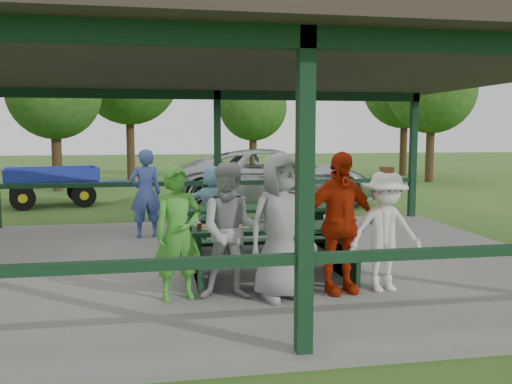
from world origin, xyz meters
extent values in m
plane|color=#34591B|center=(0.00, 0.00, 0.00)|extent=(90.00, 90.00, 0.00)
cube|color=slate|center=(0.00, 0.00, 0.05)|extent=(10.00, 8.00, 0.10)
cube|color=black|center=(0.00, -3.80, 1.60)|extent=(0.15, 0.15, 3.00)
cube|color=black|center=(0.00, 3.80, 1.60)|extent=(0.15, 0.15, 3.00)
cube|color=black|center=(4.80, 3.80, 1.60)|extent=(0.15, 0.15, 3.00)
cube|color=black|center=(-2.40, -3.80, 1.00)|extent=(4.65, 0.10, 0.10)
cube|color=black|center=(-2.40, 3.80, 1.00)|extent=(4.65, 0.10, 0.10)
cube|color=black|center=(2.40, 3.80, 1.00)|extent=(4.65, 0.10, 0.10)
cube|color=black|center=(0.00, -3.80, 3.00)|extent=(9.80, 0.15, 0.20)
cube|color=black|center=(0.00, 3.80, 3.00)|extent=(9.80, 0.15, 0.20)
cube|color=#302922|center=(0.00, 0.00, 3.22)|extent=(10.60, 8.60, 0.24)
cube|color=black|center=(0.23, -1.20, 0.82)|extent=(2.45, 0.75, 0.06)
cube|color=black|center=(0.23, -1.75, 0.53)|extent=(2.45, 0.28, 0.05)
cube|color=black|center=(0.23, -0.65, 0.53)|extent=(2.45, 0.28, 0.05)
cube|color=black|center=(-0.82, -1.20, 0.47)|extent=(0.06, 0.70, 0.75)
cube|color=black|center=(1.27, -1.20, 0.47)|extent=(0.06, 0.70, 0.75)
cube|color=black|center=(-0.82, -1.20, 0.33)|extent=(0.06, 1.39, 0.45)
cube|color=black|center=(1.27, -1.20, 0.33)|extent=(0.06, 1.39, 0.45)
cube|color=black|center=(0.39, 0.80, 0.82)|extent=(2.70, 0.75, 0.06)
cube|color=black|center=(0.39, 0.25, 0.53)|extent=(2.70, 0.28, 0.05)
cube|color=black|center=(0.39, 1.35, 0.53)|extent=(2.70, 0.28, 0.05)
cube|color=black|center=(-0.78, 0.80, 0.47)|extent=(0.06, 0.70, 0.75)
cube|color=black|center=(1.56, 0.80, 0.47)|extent=(0.06, 0.70, 0.75)
cube|color=black|center=(-0.78, 0.80, 0.33)|extent=(0.06, 1.39, 0.45)
cube|color=black|center=(1.56, 0.80, 0.33)|extent=(0.06, 1.39, 0.45)
cylinder|color=white|center=(-0.68, -1.20, 0.86)|extent=(0.22, 0.22, 0.01)
torus|color=#925E34|center=(-0.72, -1.22, 0.88)|extent=(0.10, 0.10, 0.03)
torus|color=#925E34|center=(-0.64, -1.22, 0.88)|extent=(0.10, 0.10, 0.03)
torus|color=#925E34|center=(-0.68, -1.16, 0.88)|extent=(0.10, 0.10, 0.03)
cylinder|color=white|center=(-0.14, -1.20, 0.86)|extent=(0.22, 0.22, 0.01)
torus|color=#925E34|center=(-0.18, -1.22, 0.88)|extent=(0.10, 0.10, 0.03)
torus|color=#925E34|center=(-0.10, -1.22, 0.88)|extent=(0.10, 0.10, 0.03)
torus|color=#925E34|center=(-0.14, -1.16, 0.88)|extent=(0.10, 0.10, 0.03)
cylinder|color=white|center=(0.62, -1.20, 0.86)|extent=(0.22, 0.22, 0.01)
torus|color=#925E34|center=(0.58, -1.22, 0.88)|extent=(0.10, 0.10, 0.03)
torus|color=#925E34|center=(0.66, -1.22, 0.88)|extent=(0.10, 0.10, 0.03)
torus|color=#925E34|center=(0.62, -1.16, 0.88)|extent=(0.10, 0.10, 0.03)
cylinder|color=white|center=(1.28, -1.20, 0.86)|extent=(0.22, 0.22, 0.01)
torus|color=#925E34|center=(1.24, -1.22, 0.88)|extent=(0.10, 0.10, 0.03)
torus|color=#925E34|center=(1.32, -1.22, 0.88)|extent=(0.10, 0.10, 0.03)
torus|color=#925E34|center=(1.28, -1.16, 0.88)|extent=(0.10, 0.10, 0.03)
cylinder|color=#381E0F|center=(-0.93, -1.38, 0.90)|extent=(0.06, 0.06, 0.10)
cylinder|color=#381E0F|center=(-0.80, -1.38, 0.90)|extent=(0.06, 0.06, 0.10)
cylinder|color=#381E0F|center=(0.01, -1.38, 0.90)|extent=(0.06, 0.06, 0.10)
cylinder|color=#381E0F|center=(1.16, -1.38, 0.90)|extent=(0.06, 0.06, 0.10)
cone|color=white|center=(-0.82, -1.00, 0.90)|extent=(0.09, 0.09, 0.10)
cone|color=white|center=(-0.11, -1.00, 0.90)|extent=(0.09, 0.09, 0.10)
cone|color=white|center=(1.10, -1.00, 0.90)|extent=(0.09, 0.09, 0.10)
imported|color=green|center=(-1.10, -1.95, 0.93)|extent=(0.68, 0.53, 1.65)
imported|color=#9A9A9D|center=(-0.45, -2.03, 0.95)|extent=(0.89, 0.73, 1.70)
imported|color=gray|center=(0.16, -2.15, 1.01)|extent=(1.01, 0.80, 1.82)
imported|color=#AB2208|center=(0.94, -2.02, 1.01)|extent=(1.13, 0.61, 1.83)
imported|color=silver|center=(1.57, -2.04, 0.89)|extent=(1.03, 0.62, 1.57)
cylinder|color=brown|center=(1.57, -2.04, 1.61)|extent=(0.33, 0.33, 0.02)
cylinder|color=brown|center=(1.57, -2.04, 1.67)|extent=(0.20, 0.20, 0.11)
imported|color=#8EC2DC|center=(-0.31, 1.73, 0.82)|extent=(1.39, 0.65, 1.44)
imported|color=#3C509D|center=(-1.60, 2.21, 0.97)|extent=(0.71, 0.54, 1.74)
imported|color=gray|center=(1.38, 1.58, 0.85)|extent=(0.79, 0.64, 1.50)
imported|color=silver|center=(2.04, 7.04, 0.84)|extent=(6.17, 3.10, 1.67)
cube|color=navy|center=(-4.45, 8.06, 0.73)|extent=(2.77, 1.86, 0.11)
cube|color=navy|center=(-4.29, 7.45, 0.95)|extent=(2.47, 0.68, 0.36)
cube|color=navy|center=(-4.60, 8.68, 0.95)|extent=(2.47, 0.68, 0.36)
cube|color=navy|center=(-5.68, 7.75, 0.95)|extent=(0.37, 1.24, 0.36)
cube|color=navy|center=(-3.22, 8.38, 0.95)|extent=(0.37, 1.24, 0.36)
cylinder|color=black|center=(-5.07, 7.20, 0.34)|extent=(0.71, 0.33, 0.69)
cylinder|color=yellow|center=(-5.07, 7.20, 0.34)|extent=(0.30, 0.26, 0.25)
cylinder|color=black|center=(-5.41, 8.52, 0.34)|extent=(0.71, 0.33, 0.69)
cylinder|color=yellow|center=(-5.41, 8.52, 0.34)|extent=(0.30, 0.26, 0.25)
cylinder|color=black|center=(-3.49, 7.61, 0.34)|extent=(0.71, 0.33, 0.69)
cylinder|color=yellow|center=(-3.49, 7.61, 0.34)|extent=(0.30, 0.26, 0.25)
cylinder|color=black|center=(-3.83, 8.92, 0.34)|extent=(0.71, 0.33, 0.69)
cylinder|color=yellow|center=(-3.83, 8.92, 0.34)|extent=(0.30, 0.26, 0.25)
cube|color=navy|center=(-2.78, 8.49, 0.63)|extent=(0.90, 0.30, 0.07)
cone|color=#F2590C|center=(-5.72, 7.74, 1.04)|extent=(0.11, 0.36, 0.36)
cylinder|color=#372716|center=(-5.03, 12.32, 1.32)|extent=(0.36, 0.36, 2.63)
sphere|color=#1D4612|center=(-5.03, 12.32, 3.58)|extent=(3.37, 3.37, 3.37)
cylinder|color=#372716|center=(-2.58, 16.36, 1.72)|extent=(0.36, 0.36, 3.45)
sphere|color=#1D4612|center=(-2.58, 16.36, 4.69)|extent=(4.41, 4.41, 4.41)
cylinder|color=#372716|center=(2.98, 16.30, 1.22)|extent=(0.36, 0.36, 2.45)
sphere|color=#1D4612|center=(2.98, 16.30, 3.33)|extent=(3.13, 3.13, 3.13)
cylinder|color=#372716|center=(10.27, 13.30, 1.46)|extent=(0.36, 0.36, 2.92)
sphere|color=#1D4612|center=(10.27, 13.30, 3.98)|extent=(3.74, 3.74, 3.74)
cylinder|color=#372716|center=(10.68, 16.80, 1.63)|extent=(0.36, 0.36, 3.25)
sphere|color=#1D4612|center=(10.68, 16.80, 4.42)|extent=(4.16, 4.16, 4.16)
camera|label=1|loc=(-1.30, -8.57, 2.17)|focal=38.00mm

